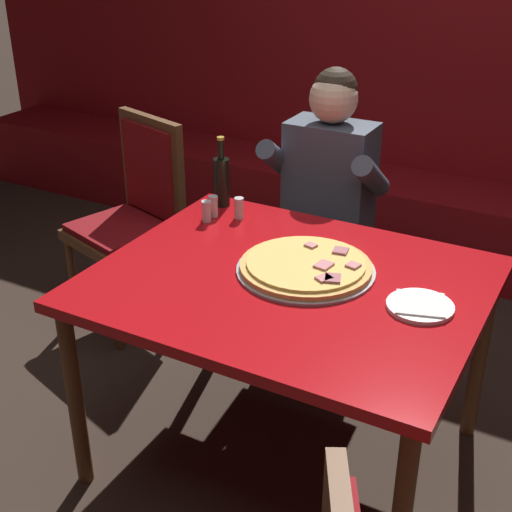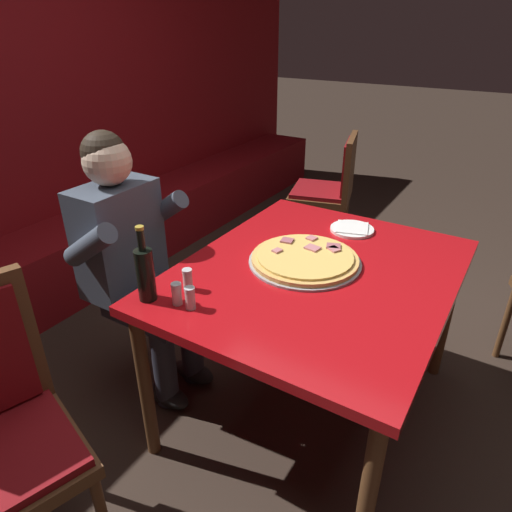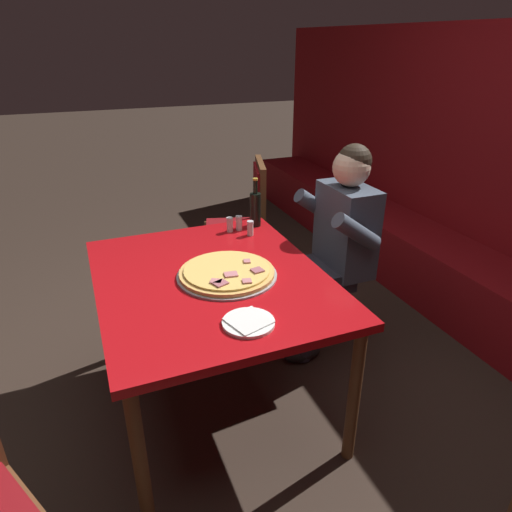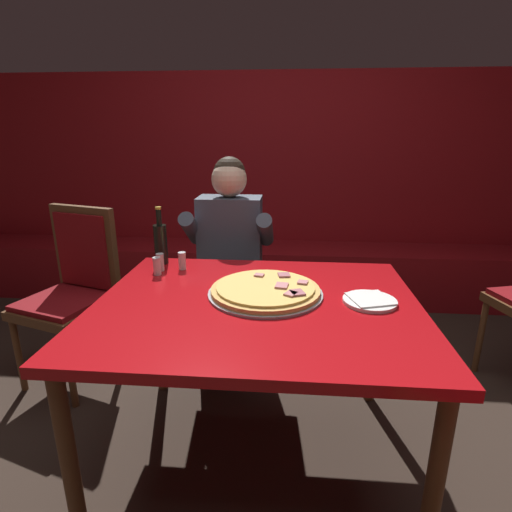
{
  "view_description": "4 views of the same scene",
  "coord_description": "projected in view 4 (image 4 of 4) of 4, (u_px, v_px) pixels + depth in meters",
  "views": [
    {
      "loc": [
        0.91,
        -1.89,
        1.91
      ],
      "look_at": [
        -0.15,
        0.05,
        0.79
      ],
      "focal_mm": 50.0,
      "sensor_mm": 36.0,
      "label": 1
    },
    {
      "loc": [
        -1.52,
        -0.64,
        1.69
      ],
      "look_at": [
        -0.05,
        0.27,
        0.78
      ],
      "focal_mm": 32.0,
      "sensor_mm": 36.0,
      "label": 2
    },
    {
      "loc": [
        1.85,
        -0.51,
        1.78
      ],
      "look_at": [
        -0.15,
        0.29,
        0.75
      ],
      "focal_mm": 32.0,
      "sensor_mm": 36.0,
      "label": 3
    },
    {
      "loc": [
        0.12,
        -1.46,
        1.41
      ],
      "look_at": [
        -0.03,
        0.28,
        0.87
      ],
      "focal_mm": 28.0,
      "sensor_mm": 36.0,
      "label": 4
    }
  ],
  "objects": [
    {
      "name": "plate_white_paper",
      "position": [
        370.0,
        301.0,
        1.57
      ],
      "size": [
        0.21,
        0.21,
        0.02
      ],
      "color": "white",
      "rests_on": "main_dining_table"
    },
    {
      "name": "ground_plane",
      "position": [
        257.0,
        456.0,
        1.81
      ],
      "size": [
        24.0,
        24.0,
        0.0
      ],
      "primitive_type": "plane",
      "color": "#33261E"
    },
    {
      "name": "shaker_parmesan",
      "position": [
        160.0,
        263.0,
        1.92
      ],
      "size": [
        0.04,
        0.04,
        0.09
      ],
      "color": "silver",
      "rests_on": "main_dining_table"
    },
    {
      "name": "main_dining_table",
      "position": [
        257.0,
        318.0,
        1.61
      ],
      "size": [
        1.28,
        1.05,
        0.77
      ],
      "color": "brown",
      "rests_on": "ground_plane"
    },
    {
      "name": "booth_wall_panel",
      "position": [
        277.0,
        185.0,
        3.61
      ],
      "size": [
        6.8,
        0.16,
        1.9
      ],
      "primitive_type": "cube",
      "color": "maroon",
      "rests_on": "ground_plane"
    },
    {
      "name": "diner_seated_blue_shirt",
      "position": [
        229.0,
        255.0,
        2.39
      ],
      "size": [
        0.53,
        0.53,
        1.27
      ],
      "color": "black",
      "rests_on": "ground_plane"
    },
    {
      "name": "shaker_black_pepper",
      "position": [
        157.0,
        267.0,
        1.87
      ],
      "size": [
        0.04,
        0.04,
        0.09
      ],
      "color": "silver",
      "rests_on": "main_dining_table"
    },
    {
      "name": "booth_bench",
      "position": [
        274.0,
        272.0,
        3.52
      ],
      "size": [
        6.46,
        0.48,
        0.46
      ],
      "primitive_type": "cube",
      "color": "maroon",
      "rests_on": "ground_plane"
    },
    {
      "name": "dining_chair_far_right",
      "position": [
        74.0,
        284.0,
        2.29
      ],
      "size": [
        0.55,
        0.55,
        1.01
      ],
      "color": "brown",
      "rests_on": "ground_plane"
    },
    {
      "name": "beer_bottle",
      "position": [
        161.0,
        242.0,
        2.02
      ],
      "size": [
        0.07,
        0.07,
        0.29
      ],
      "color": "black",
      "rests_on": "main_dining_table"
    },
    {
      "name": "pizza",
      "position": [
        266.0,
        290.0,
        1.65
      ],
      "size": [
        0.48,
        0.48,
        0.05
      ],
      "color": "#9E9EA3",
      "rests_on": "main_dining_table"
    },
    {
      "name": "shaker_red_pepper_flakes",
      "position": [
        182.0,
        262.0,
        1.95
      ],
      "size": [
        0.04,
        0.04,
        0.09
      ],
      "color": "silver",
      "rests_on": "main_dining_table"
    }
  ]
}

